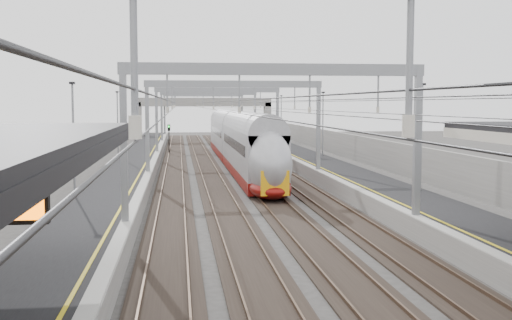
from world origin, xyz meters
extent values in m
cube|color=black|center=(-8.00, 45.00, 0.50)|extent=(4.00, 120.00, 1.00)
cube|color=black|center=(8.00, 45.00, 0.50)|extent=(4.00, 120.00, 1.00)
cube|color=black|center=(-4.50, 45.00, 0.04)|extent=(2.40, 140.00, 0.08)
cube|color=brown|center=(-5.22, 45.00, 0.13)|extent=(0.07, 140.00, 0.14)
cube|color=brown|center=(-3.78, 45.00, 0.13)|extent=(0.07, 140.00, 0.14)
cube|color=black|center=(-1.50, 45.00, 0.04)|extent=(2.40, 140.00, 0.08)
cube|color=brown|center=(-2.22, 45.00, 0.13)|extent=(0.07, 140.00, 0.14)
cube|color=brown|center=(-0.78, 45.00, 0.13)|extent=(0.07, 140.00, 0.14)
cube|color=black|center=(1.50, 45.00, 0.04)|extent=(2.40, 140.00, 0.08)
cube|color=brown|center=(0.78, 45.00, 0.13)|extent=(0.07, 140.00, 0.14)
cube|color=brown|center=(2.22, 45.00, 0.13)|extent=(0.07, 140.00, 0.14)
cube|color=black|center=(4.50, 45.00, 0.04)|extent=(2.40, 140.00, 0.08)
cube|color=brown|center=(3.78, 45.00, 0.13)|extent=(0.07, 140.00, 0.14)
cube|color=brown|center=(5.22, 45.00, 0.13)|extent=(0.07, 140.00, 0.14)
cube|color=gray|center=(-6.30, 22.00, 4.30)|extent=(0.28, 0.28, 6.60)
cube|color=gray|center=(6.30, 22.00, 4.30)|extent=(0.28, 0.28, 6.60)
cube|color=gray|center=(0.00, 22.00, 7.35)|extent=(13.00, 0.25, 0.50)
cube|color=gray|center=(-6.30, 42.00, 4.30)|extent=(0.28, 0.28, 6.60)
cube|color=gray|center=(6.30, 42.00, 4.30)|extent=(0.28, 0.28, 6.60)
cube|color=gray|center=(0.00, 42.00, 7.35)|extent=(13.00, 0.25, 0.50)
cube|color=gray|center=(-6.30, 62.00, 4.30)|extent=(0.28, 0.28, 6.60)
cube|color=gray|center=(6.30, 62.00, 4.30)|extent=(0.28, 0.28, 6.60)
cube|color=gray|center=(0.00, 62.00, 7.35)|extent=(13.00, 0.25, 0.50)
cube|color=gray|center=(-6.30, 82.00, 4.30)|extent=(0.28, 0.28, 6.60)
cube|color=gray|center=(6.30, 82.00, 4.30)|extent=(0.28, 0.28, 6.60)
cube|color=gray|center=(0.00, 82.00, 7.35)|extent=(13.00, 0.25, 0.50)
cube|color=gray|center=(-6.30, 100.00, 4.30)|extent=(0.28, 0.28, 6.60)
cube|color=gray|center=(6.30, 100.00, 4.30)|extent=(0.28, 0.28, 6.60)
cube|color=gray|center=(0.00, 100.00, 7.35)|extent=(13.00, 0.25, 0.50)
cylinder|color=#262628|center=(-4.50, 50.00, 5.50)|extent=(0.03, 140.00, 0.03)
cylinder|color=#262628|center=(-1.50, 50.00, 5.50)|extent=(0.03, 140.00, 0.03)
cylinder|color=#262628|center=(1.50, 50.00, 5.50)|extent=(0.03, 140.00, 0.03)
cylinder|color=#262628|center=(4.50, 50.00, 5.50)|extent=(0.03, 140.00, 0.03)
cube|color=slate|center=(0.00, 100.00, 6.20)|extent=(22.00, 2.20, 1.40)
cube|color=slate|center=(-10.50, 100.00, 3.10)|extent=(1.00, 2.20, 6.20)
cube|color=slate|center=(10.50, 100.00, 3.10)|extent=(1.00, 2.20, 6.20)
cube|color=slate|center=(-11.20, 45.00, 1.60)|extent=(0.30, 120.00, 3.20)
cube|color=slate|center=(11.20, 45.00, 1.60)|extent=(0.30, 120.00, 3.20)
cube|color=maroon|center=(1.50, 45.44, 0.59)|extent=(2.66, 22.69, 0.79)
cube|color=#95959A|center=(1.50, 45.44, 2.47)|extent=(2.66, 22.69, 2.96)
cube|color=black|center=(1.50, 37.50, 0.28)|extent=(1.97, 2.37, 0.49)
cube|color=maroon|center=(1.50, 68.53, 0.59)|extent=(2.66, 22.69, 0.79)
cube|color=#95959A|center=(1.50, 68.53, 2.47)|extent=(2.66, 22.69, 2.96)
cube|color=black|center=(1.50, 60.59, 0.28)|extent=(1.97, 2.37, 0.49)
ellipsoid|color=#95959A|center=(1.50, 33.90, 2.17)|extent=(2.66, 5.13, 4.14)
cube|color=#FBAB0D|center=(1.50, 31.78, 1.29)|extent=(1.68, 0.12, 1.48)
cube|color=black|center=(1.50, 32.22, 2.77)|extent=(1.58, 0.57, 0.93)
cylinder|color=black|center=(-5.20, 71.59, 1.50)|extent=(0.12, 0.12, 3.00)
cube|color=black|center=(-5.20, 71.59, 3.10)|extent=(0.32, 0.22, 0.75)
sphere|color=#0CE526|center=(-5.20, 71.46, 3.25)|extent=(0.16, 0.16, 0.16)
cylinder|color=black|center=(3.20, 73.88, 1.50)|extent=(0.12, 0.12, 3.00)
cube|color=black|center=(3.20, 73.88, 3.10)|extent=(0.32, 0.22, 0.75)
sphere|color=#0CE526|center=(3.20, 73.75, 3.25)|extent=(0.16, 0.16, 0.16)
cylinder|color=black|center=(5.40, 71.35, 1.50)|extent=(0.12, 0.12, 3.00)
cube|color=black|center=(5.40, 71.35, 3.10)|extent=(0.32, 0.22, 0.75)
sphere|color=#0CE526|center=(5.40, 71.22, 3.25)|extent=(0.16, 0.16, 0.16)
camera|label=1|loc=(-4.04, -4.89, 5.89)|focal=45.00mm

